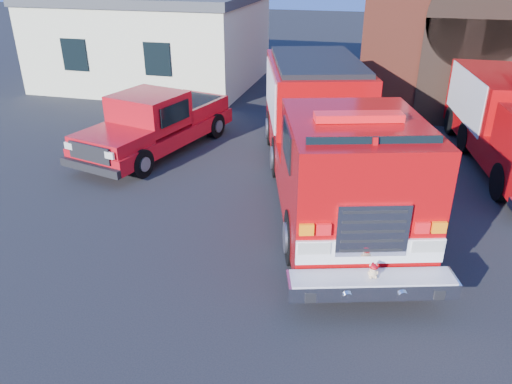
# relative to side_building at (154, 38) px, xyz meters

# --- Properties ---
(ground) EXTENTS (100.00, 100.00, 0.00)m
(ground) POSITION_rel_side_building_xyz_m (9.00, -13.00, -2.20)
(ground) COLOR black
(ground) RESTS_ON ground
(parking_stripe_mid) EXTENTS (0.12, 3.00, 0.01)m
(parking_stripe_mid) POSITION_rel_side_building_xyz_m (15.50, -9.00, -2.20)
(parking_stripe_mid) COLOR yellow
(parking_stripe_mid) RESTS_ON ground
(parking_stripe_far) EXTENTS (0.12, 3.00, 0.01)m
(parking_stripe_far) POSITION_rel_side_building_xyz_m (15.50, -6.00, -2.20)
(parking_stripe_far) COLOR yellow
(parking_stripe_far) RESTS_ON ground
(side_building) EXTENTS (10.20, 8.20, 4.35)m
(side_building) POSITION_rel_side_building_xyz_m (0.00, 0.00, 0.00)
(side_building) COLOR beige
(side_building) RESTS_ON ground
(fire_engine) EXTENTS (5.81, 10.96, 3.26)m
(fire_engine) POSITION_rel_side_building_xyz_m (10.18, -11.03, -0.52)
(fire_engine) COLOR black
(fire_engine) RESTS_ON ground
(pickup_truck) EXTENTS (3.67, 6.58, 2.04)m
(pickup_truck) POSITION_rel_side_building_xyz_m (4.27, -9.25, -1.24)
(pickup_truck) COLOR black
(pickup_truck) RESTS_ON ground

